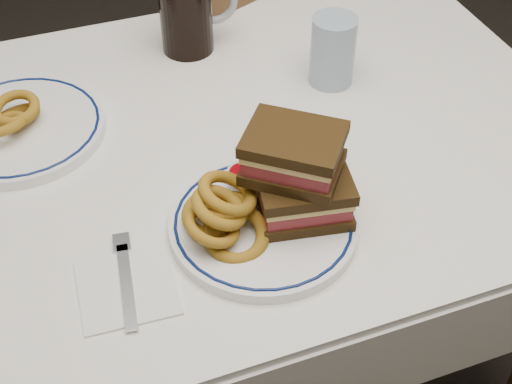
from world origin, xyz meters
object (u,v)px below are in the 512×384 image
object	(u,v)px
chair_far	(230,87)
reuben_sandwich	(298,175)
far_plate	(20,128)
beer_mug	(187,8)
main_plate	(263,224)

from	to	relation	value
chair_far	reuben_sandwich	world-z (taller)	reuben_sandwich
far_plate	chair_far	bearing A→B (deg)	38.89
beer_mug	far_plate	world-z (taller)	beer_mug
reuben_sandwich	beer_mug	bearing A→B (deg)	92.08
main_plate	far_plate	size ratio (longest dim) A/B	0.97
reuben_sandwich	beer_mug	world-z (taller)	beer_mug
chair_far	far_plate	bearing A→B (deg)	-141.11
chair_far	main_plate	size ratio (longest dim) A/B	3.03
main_plate	beer_mug	size ratio (longest dim) A/B	1.63
beer_mug	far_plate	size ratio (longest dim) A/B	0.60
reuben_sandwich	far_plate	world-z (taller)	reuben_sandwich
main_plate	beer_mug	distance (m)	0.51
chair_far	far_plate	size ratio (longest dim) A/B	2.94
beer_mug	far_plate	distance (m)	0.38
chair_far	reuben_sandwich	distance (m)	0.85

